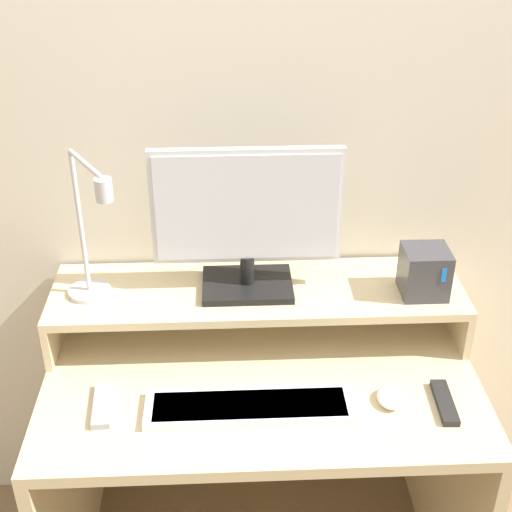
{
  "coord_description": "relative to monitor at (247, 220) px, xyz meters",
  "views": [
    {
      "loc": [
        -0.08,
        -1.05,
        1.82
      ],
      "look_at": [
        -0.01,
        0.35,
        1.02
      ],
      "focal_mm": 50.0,
      "sensor_mm": 36.0,
      "label": 1
    }
  ],
  "objects": [
    {
      "name": "remote_secondary",
      "position": [
        0.44,
        -0.31,
        -0.33
      ],
      "size": [
        0.04,
        0.15,
        0.02
      ],
      "color": "black",
      "rests_on": "desk"
    },
    {
      "name": "desk",
      "position": [
        0.03,
        -0.18,
        -0.55
      ],
      "size": [
        1.06,
        0.63,
        0.7
      ],
      "color": "beige",
      "rests_on": "ground_plane"
    },
    {
      "name": "keyboard",
      "position": [
        -0.01,
        -0.31,
        -0.32
      ],
      "size": [
        0.48,
        0.12,
        0.02
      ],
      "color": "white",
      "rests_on": "desk"
    },
    {
      "name": "remote_control",
      "position": [
        -0.34,
        -0.28,
        -0.33
      ],
      "size": [
        0.05,
        0.15,
        0.02
      ],
      "color": "#99999E",
      "rests_on": "desk"
    },
    {
      "name": "router_dock",
      "position": [
        0.44,
        -0.04,
        -0.13
      ],
      "size": [
        0.11,
        0.11,
        0.12
      ],
      "color": "#3D3D42",
      "rests_on": "monitor_shelf"
    },
    {
      "name": "desk_lamp",
      "position": [
        -0.37,
        -0.06,
        -0.03
      ],
      "size": [
        0.17,
        0.23,
        0.39
      ],
      "color": "silver",
      "rests_on": "monitor_shelf"
    },
    {
      "name": "wall_back",
      "position": [
        0.03,
        0.17,
        0.21
      ],
      "size": [
        6.0,
        0.05,
        2.5
      ],
      "color": "beige",
      "rests_on": "ground_plane"
    },
    {
      "name": "mouse",
      "position": [
        0.32,
        -0.29,
        -0.32
      ],
      "size": [
        0.06,
        0.08,
        0.03
      ],
      "color": "white",
      "rests_on": "desk"
    },
    {
      "name": "monitor",
      "position": [
        0.0,
        0.0,
        0.0
      ],
      "size": [
        0.46,
        0.17,
        0.38
      ],
      "color": "black",
      "rests_on": "monitor_shelf"
    },
    {
      "name": "monitor_shelf",
      "position": [
        0.03,
        -0.0,
        -0.22
      ],
      "size": [
        1.06,
        0.29,
        0.14
      ],
      "color": "beige",
      "rests_on": "desk"
    }
  ]
}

